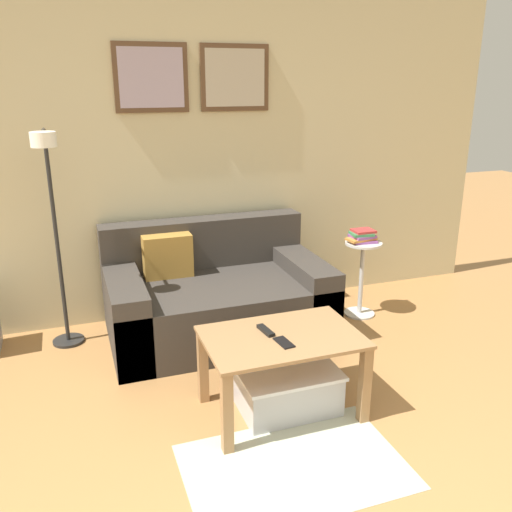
# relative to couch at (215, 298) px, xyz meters

# --- Properties ---
(wall_back) EXTENTS (5.60, 0.09, 2.55)m
(wall_back) POSITION_rel_couch_xyz_m (-0.21, 0.51, 1.00)
(wall_back) COLOR #C6BC93
(wall_back) RESTS_ON ground_plane
(area_rug) EXTENTS (1.09, 0.72, 0.01)m
(area_rug) POSITION_rel_couch_xyz_m (-0.04, -1.60, -0.28)
(area_rug) COLOR #B2B79E
(area_rug) RESTS_ON ground_plane
(couch) EXTENTS (1.58, 0.98, 0.81)m
(couch) POSITION_rel_couch_xyz_m (0.00, 0.00, 0.00)
(couch) COLOR #38332D
(couch) RESTS_ON ground_plane
(coffee_table) EXTENTS (0.87, 0.57, 0.48)m
(coffee_table) POSITION_rel_couch_xyz_m (0.08, -1.12, 0.10)
(coffee_table) COLOR #997047
(coffee_table) RESTS_ON ground_plane
(storage_bin) EXTENTS (0.57, 0.40, 0.25)m
(storage_bin) POSITION_rel_couch_xyz_m (0.12, -1.12, -0.15)
(storage_bin) COLOR #B2B2B7
(storage_bin) RESTS_ON ground_plane
(floor_lamp) EXTENTS (0.22, 0.51, 1.54)m
(floor_lamp) POSITION_rel_couch_xyz_m (-1.07, 0.04, 0.69)
(floor_lamp) COLOR black
(floor_lamp) RESTS_ON ground_plane
(side_table) EXTENTS (0.29, 0.29, 0.62)m
(side_table) POSITION_rel_couch_xyz_m (1.20, -0.08, 0.08)
(side_table) COLOR silver
(side_table) RESTS_ON ground_plane
(book_stack) EXTENTS (0.25, 0.19, 0.10)m
(book_stack) POSITION_rel_couch_xyz_m (1.19, -0.06, 0.38)
(book_stack) COLOR #8C4C93
(book_stack) RESTS_ON side_table
(remote_control) EXTENTS (0.06, 0.15, 0.02)m
(remote_control) POSITION_rel_couch_xyz_m (0.01, -1.05, 0.21)
(remote_control) COLOR black
(remote_control) RESTS_ON coffee_table
(cell_phone) EXTENTS (0.08, 0.15, 0.01)m
(cell_phone) POSITION_rel_couch_xyz_m (0.05, -1.21, 0.20)
(cell_phone) COLOR black
(cell_phone) RESTS_ON coffee_table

